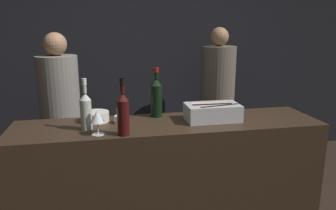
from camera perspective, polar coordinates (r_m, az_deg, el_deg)
The scene contains 11 objects.
wall_back_chalkboard at distance 4.13m, azimuth -5.30°, elevation 9.67°, with size 6.40×0.06×2.80m.
bar_counter at distance 2.46m, azimuth 0.12°, elevation -14.78°, with size 2.12×0.51×1.04m.
ice_bin_with_bottles at distance 2.32m, azimuth 7.81°, elevation -1.05°, with size 0.38×0.22×0.12m.
bowl_white at distance 2.33m, azimuth -12.46°, elevation -1.94°, with size 0.18×0.18×0.07m.
wine_glass at distance 2.03m, azimuth -12.22°, elevation -2.09°, with size 0.09×0.09×0.15m.
candle_votive at distance 2.27m, azimuth -8.38°, elevation -2.48°, with size 0.08×0.08×0.05m.
white_wine_bottle at distance 2.14m, azimuth -14.12°, elevation -0.84°, with size 0.07×0.07×0.33m.
red_wine_bottle_burgundy at distance 2.38m, azimuth -2.04°, elevation 1.55°, with size 0.08×0.08×0.36m.
red_wine_bottle_black_foil at distance 1.99m, azimuth -7.83°, elevation -1.32°, with size 0.07×0.07×0.35m.
person_in_hoodie at distance 3.86m, azimuth 8.58°, elevation 2.09°, with size 0.40×0.40×1.67m.
person_blond_tee at distance 3.27m, azimuth -18.22°, elevation -0.96°, with size 0.38×0.38×1.63m.
Camera 1 is at (-0.42, -1.86, 1.71)m, focal length 35.00 mm.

